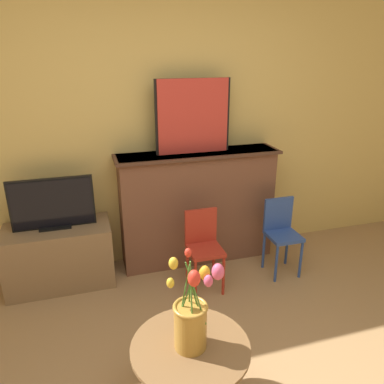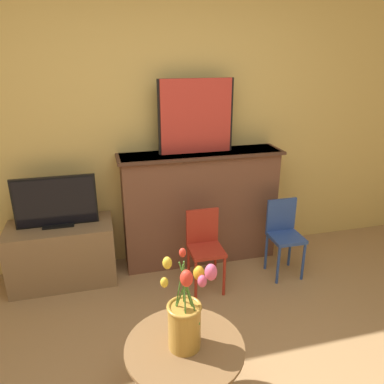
{
  "view_description": "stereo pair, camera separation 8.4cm",
  "coord_description": "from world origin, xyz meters",
  "px_view_note": "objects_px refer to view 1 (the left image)",
  "views": [
    {
      "loc": [
        -0.63,
        -1.1,
        1.89
      ],
      "look_at": [
        0.06,
        1.25,
        0.96
      ],
      "focal_mm": 35.0,
      "sensor_mm": 36.0,
      "label": 1
    },
    {
      "loc": [
        -0.55,
        -1.12,
        1.89
      ],
      "look_at": [
        0.06,
        1.25,
        0.96
      ],
      "focal_mm": 35.0,
      "sensor_mm": 36.0,
      "label": 2
    }
  ],
  "objects_px": {
    "chair_red": "(203,244)",
    "chair_blue": "(281,230)",
    "vase_tulips": "(192,318)",
    "painting": "(193,117)",
    "tv_monitor": "(52,204)"
  },
  "relations": [
    {
      "from": "chair_red",
      "to": "chair_blue",
      "type": "xyz_separation_m",
      "value": [
        0.74,
        0.04,
        0.0
      ]
    },
    {
      "from": "vase_tulips",
      "to": "painting",
      "type": "bearing_deg",
      "value": 73.13
    },
    {
      "from": "chair_red",
      "to": "chair_blue",
      "type": "relative_size",
      "value": 1.0
    },
    {
      "from": "tv_monitor",
      "to": "vase_tulips",
      "type": "relative_size",
      "value": 1.23
    },
    {
      "from": "painting",
      "to": "chair_blue",
      "type": "distance_m",
      "value": 1.26
    },
    {
      "from": "painting",
      "to": "vase_tulips",
      "type": "distance_m",
      "value": 1.8
    },
    {
      "from": "tv_monitor",
      "to": "vase_tulips",
      "type": "bearing_deg",
      "value": -63.94
    },
    {
      "from": "painting",
      "to": "chair_red",
      "type": "distance_m",
      "value": 1.07
    },
    {
      "from": "chair_red",
      "to": "vase_tulips",
      "type": "bearing_deg",
      "value": -111.16
    },
    {
      "from": "chair_blue",
      "to": "vase_tulips",
      "type": "height_order",
      "value": "vase_tulips"
    },
    {
      "from": "chair_blue",
      "to": "tv_monitor",
      "type": "bearing_deg",
      "value": 169.61
    },
    {
      "from": "tv_monitor",
      "to": "chair_red",
      "type": "distance_m",
      "value": 1.26
    },
    {
      "from": "painting",
      "to": "tv_monitor",
      "type": "relative_size",
      "value": 1.0
    },
    {
      "from": "painting",
      "to": "chair_blue",
      "type": "height_order",
      "value": "painting"
    },
    {
      "from": "vase_tulips",
      "to": "chair_red",
      "type": "bearing_deg",
      "value": 68.84
    }
  ]
}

